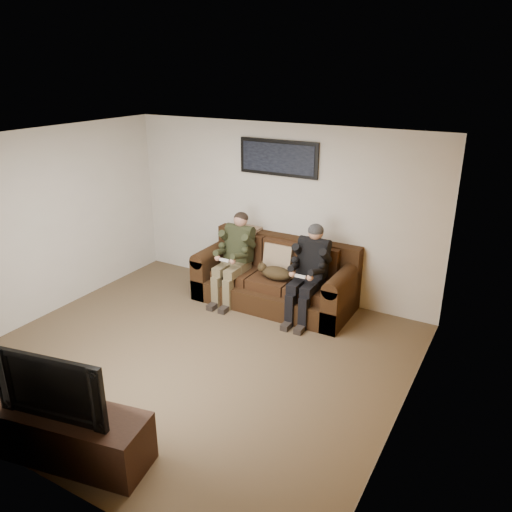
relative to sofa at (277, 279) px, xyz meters
The scene contains 16 objects.
floor 1.88m from the sofa, 96.29° to the right, with size 5.00×5.00×0.00m, color brown.
ceiling 2.90m from the sofa, 96.29° to the right, with size 5.00×5.00×0.00m, color silver.
wall_back 1.05m from the sofa, 115.87° to the left, with size 5.00×5.00×0.00m, color beige.
wall_front 4.19m from the sofa, 92.83° to the right, with size 5.00×5.00×0.00m, color beige.
wall_left 3.40m from the sofa, 145.84° to the right, with size 4.50×4.50×0.00m, color beige.
wall_right 3.09m from the sofa, 38.59° to the right, with size 4.50×4.50×0.00m, color beige.
accent_wall_right 3.08m from the sofa, 38.71° to the right, with size 4.50×4.50×0.00m, color #AB6611.
sofa is the anchor object (origin of this frame).
throw_pillow 0.32m from the sofa, 90.00° to the left, with size 0.45×0.13×0.42m, color tan.
throw_blanket 0.97m from the sofa, 157.52° to the left, with size 0.48×0.23×0.08m, color #C0A98D.
person_left 0.74m from the sofa, 161.97° to the right, with size 0.51×0.87×1.32m.
person_right 0.75m from the sofa, 18.00° to the right, with size 0.51×0.86×1.33m.
cat 0.31m from the sofa, 68.94° to the right, with size 0.66×0.26×0.24m.
framed_poster 1.79m from the sofa, 117.60° to the left, with size 1.25×0.05×0.52m.
tv_stand 3.79m from the sofa, 92.99° to the right, with size 1.56×0.50×0.49m, color black.
television 3.81m from the sofa, 92.99° to the right, with size 1.09×0.14×0.63m, color black.
Camera 1 is at (3.28, -4.27, 3.37)m, focal length 35.00 mm.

